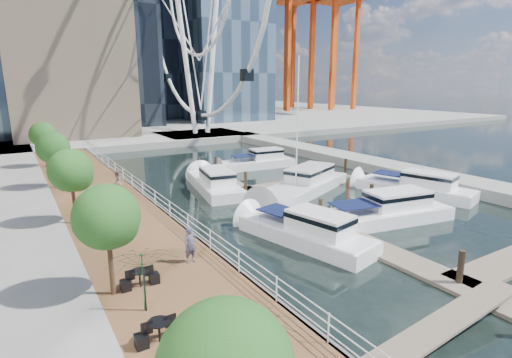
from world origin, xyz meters
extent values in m
plane|color=black|center=(0.00, 0.00, 0.00)|extent=(520.00, 520.00, 0.00)
cube|color=brown|center=(-9.00, 15.00, 0.50)|extent=(6.00, 60.00, 1.00)
cube|color=#595954|center=(-6.00, 15.00, 0.50)|extent=(0.25, 60.00, 1.00)
cube|color=gray|center=(0.00, 102.00, 0.50)|extent=(200.00, 114.00, 1.00)
cube|color=gray|center=(20.00, 20.00, 0.50)|extent=(4.00, 60.00, 1.00)
cube|color=gray|center=(14.00, 52.00, 0.50)|extent=(14.00, 12.00, 1.00)
cube|color=#6D6051|center=(3.00, 10.00, 0.10)|extent=(2.00, 32.00, 0.20)
cube|color=#6D6051|center=(9.00, 8.00, 0.10)|extent=(12.00, 2.00, 0.20)
cube|color=#6D6051|center=(9.00, 18.00, 0.10)|extent=(12.00, 2.00, 0.20)
cylinder|color=white|center=(11.50, 52.00, 14.00)|extent=(0.80, 0.80, 26.00)
cylinder|color=white|center=(16.50, 52.00, 14.00)|extent=(0.80, 0.80, 26.00)
cylinder|color=#3F2B1C|center=(-11.40, 4.00, 2.20)|extent=(0.20, 0.20, 2.40)
sphere|color=#265B1E|center=(-11.40, 4.00, 4.30)|extent=(2.60, 2.60, 2.60)
cylinder|color=#3F2B1C|center=(-11.40, 14.00, 2.20)|extent=(0.20, 0.20, 2.40)
sphere|color=#265B1E|center=(-11.40, 14.00, 4.30)|extent=(2.60, 2.60, 2.60)
cylinder|color=#3F2B1C|center=(-11.40, 24.00, 2.20)|extent=(0.20, 0.20, 2.40)
sphere|color=#265B1E|center=(-11.40, 24.00, 4.30)|extent=(2.60, 2.60, 2.60)
cylinder|color=#3F2B1C|center=(-11.40, 34.00, 2.20)|extent=(0.20, 0.20, 2.40)
sphere|color=#265B1E|center=(-11.40, 34.00, 4.30)|extent=(2.60, 2.60, 2.60)
imported|color=#444359|center=(-7.55, 5.11, 1.89)|extent=(0.70, 0.51, 1.77)
imported|color=#7C6156|center=(-7.69, 19.12, 1.97)|extent=(1.10, 1.18, 1.94)
imported|color=#31373D|center=(-9.61, 32.07, 1.79)|extent=(0.92, 0.39, 1.57)
imported|color=#103B15|center=(-9.36, -3.63, 2.20)|extent=(3.25, 3.28, 2.40)
imported|color=#0F371A|center=(-10.63, 2.05, 2.20)|extent=(3.19, 3.23, 2.40)
camera|label=1|loc=(-14.19, -11.58, 9.34)|focal=28.00mm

